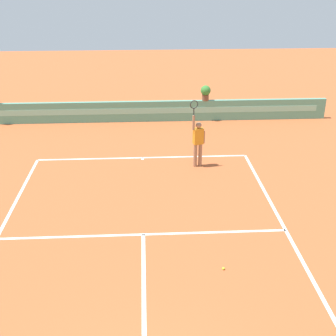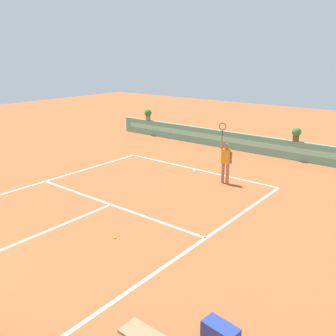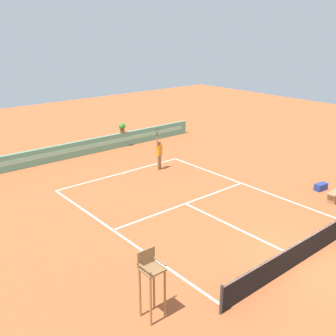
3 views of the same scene
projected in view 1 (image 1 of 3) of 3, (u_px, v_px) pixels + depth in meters
ground_plane at (143, 243)px, 12.25m from camera, size 60.00×60.00×0.00m
court_lines at (143, 228)px, 12.90m from camera, size 8.32×11.94×0.01m
back_wall_barrier at (142, 111)px, 21.46m from camera, size 18.00×0.21×1.00m
tennis_player at (198, 140)px, 16.46m from camera, size 0.60×0.31×2.58m
tennis_ball_near_baseline at (223, 268)px, 11.16m from camera, size 0.07×0.07×0.07m
potted_plant_right at (206, 92)px, 21.23m from camera, size 0.48×0.48×0.72m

